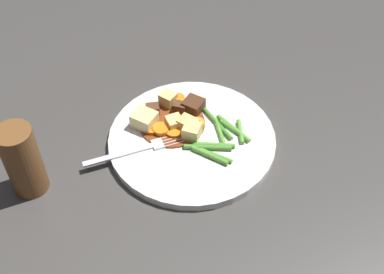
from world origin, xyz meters
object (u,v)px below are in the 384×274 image
(meat_chunk_0, at_px, (180,107))
(meat_chunk_2, at_px, (153,110))
(potato_chunk_2, at_px, (168,99))
(pepper_mill, at_px, (23,161))
(dinner_plate, at_px, (192,140))
(carrot_slice_4, at_px, (161,130))
(potato_chunk_0, at_px, (195,130))
(carrot_slice_1, at_px, (174,131))
(potato_chunk_1, at_px, (188,124))
(carrot_slice_2, at_px, (177,101))
(potato_chunk_3, at_px, (145,120))
(fork, at_px, (140,149))
(carrot_slice_0, at_px, (152,128))
(potato_chunk_4, at_px, (174,123))
(carrot_slice_3, at_px, (197,124))
(meat_chunk_1, at_px, (193,106))

(meat_chunk_0, height_order, meat_chunk_2, meat_chunk_2)
(potato_chunk_2, bearing_deg, pepper_mill, 69.25)
(dinner_plate, distance_m, pepper_mill, 0.27)
(carrot_slice_4, height_order, potato_chunk_0, potato_chunk_0)
(carrot_slice_1, bearing_deg, potato_chunk_1, -128.68)
(carrot_slice_2, height_order, pepper_mill, pepper_mill)
(potato_chunk_3, bearing_deg, fork, 114.91)
(dinner_plate, xyz_separation_m, carrot_slice_4, (0.05, 0.02, 0.01))
(meat_chunk_2, bearing_deg, carrot_slice_0, 120.71)
(carrot_slice_1, bearing_deg, meat_chunk_2, -18.99)
(carrot_slice_1, distance_m, potato_chunk_4, 0.02)
(carrot_slice_3, relative_size, meat_chunk_1, 0.78)
(potato_chunk_4, distance_m, meat_chunk_2, 0.05)
(carrot_slice_3, bearing_deg, potato_chunk_2, -15.43)
(potato_chunk_3, relative_size, meat_chunk_1, 1.17)
(carrot_slice_1, bearing_deg, meat_chunk_0, -69.41)
(meat_chunk_0, relative_size, meat_chunk_1, 0.69)
(carrot_slice_4, distance_m, meat_chunk_2, 0.05)
(fork, bearing_deg, carrot_slice_3, -119.45)
(meat_chunk_1, bearing_deg, carrot_slice_1, 89.47)
(carrot_slice_0, distance_m, potato_chunk_2, 0.07)
(dinner_plate, xyz_separation_m, meat_chunk_1, (0.03, -0.06, 0.02))
(fork, bearing_deg, carrot_slice_4, -99.70)
(dinner_plate, distance_m, carrot_slice_1, 0.03)
(potato_chunk_1, height_order, meat_chunk_2, potato_chunk_1)
(dinner_plate, height_order, carrot_slice_1, carrot_slice_1)
(carrot_slice_3, xyz_separation_m, pepper_mill, (0.16, 0.23, 0.04))
(carrot_slice_3, distance_m, meat_chunk_1, 0.04)
(potato_chunk_4, bearing_deg, meat_chunk_0, -73.12)
(carrot_slice_0, xyz_separation_m, potato_chunk_1, (-0.05, -0.03, 0.01))
(potato_chunk_4, bearing_deg, meat_chunk_1, -98.97)
(carrot_slice_2, relative_size, carrot_slice_4, 1.00)
(potato_chunk_2, height_order, potato_chunk_4, potato_chunk_2)
(carrot_slice_3, height_order, potato_chunk_0, potato_chunk_0)
(carrot_slice_2, xyz_separation_m, potato_chunk_2, (0.01, 0.01, 0.01))
(meat_chunk_2, xyz_separation_m, pepper_mill, (0.09, 0.22, 0.04))
(potato_chunk_3, bearing_deg, carrot_slice_3, -149.96)
(meat_chunk_1, height_order, pepper_mill, pepper_mill)
(carrot_slice_4, distance_m, fork, 0.05)
(meat_chunk_1, bearing_deg, potato_chunk_4, 81.03)
(carrot_slice_1, relative_size, carrot_slice_4, 1.10)
(carrot_slice_3, bearing_deg, meat_chunk_0, -19.03)
(carrot_slice_1, xyz_separation_m, meat_chunk_2, (0.05, -0.02, 0.01))
(potato_chunk_3, distance_m, pepper_mill, 0.21)
(dinner_plate, xyz_separation_m, potato_chunk_1, (0.02, -0.01, 0.02))
(carrot_slice_0, relative_size, meat_chunk_0, 1.32)
(meat_chunk_2, bearing_deg, pepper_mill, 68.48)
(meat_chunk_2, bearing_deg, dinner_plate, 171.60)
(carrot_slice_4, xyz_separation_m, potato_chunk_0, (-0.05, -0.02, 0.01))
(potato_chunk_0, relative_size, potato_chunk_3, 0.78)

